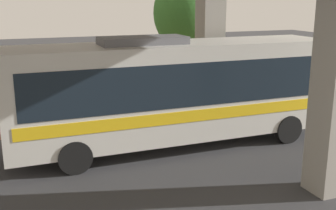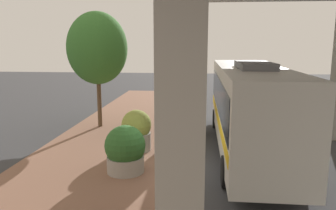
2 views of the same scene
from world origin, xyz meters
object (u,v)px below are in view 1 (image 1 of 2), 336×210
planter_middle (128,95)px  street_tree_near (184,13)px  bus (175,88)px  planter_front (73,101)px

planter_middle → street_tree_near: 5.82m
bus → planter_middle: bus is taller
planter_middle → street_tree_near: size_ratio=0.28×
planter_front → planter_middle: planter_middle is taller
street_tree_near → planter_middle: bearing=-54.1°
planter_front → planter_middle: size_ratio=0.97×
bus → planter_front: bearing=-148.8°
planter_front → planter_middle: 2.43m
planter_middle → street_tree_near: (-2.78, 3.84, 3.36)m
bus → planter_middle: (-4.60, -0.32, -1.19)m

